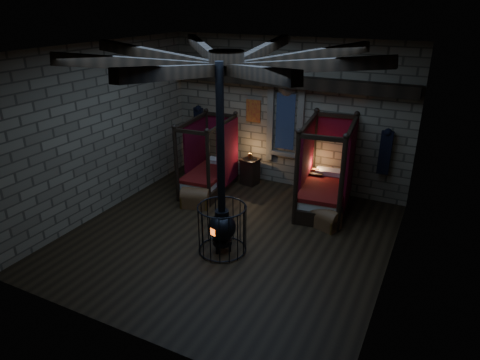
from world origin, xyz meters
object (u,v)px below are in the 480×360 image
at_px(trunk_right, 325,218).
at_px(stove, 222,225).
at_px(bed_left, 209,173).
at_px(trunk_left, 196,198).
at_px(bed_right, 325,188).

relative_size(trunk_right, stove, 0.20).
relative_size(bed_left, trunk_left, 2.46).
relative_size(bed_left, stove, 0.51).
xyz_separation_m(bed_left, bed_right, (3.28, 0.34, 0.06)).
relative_size(trunk_left, stove, 0.21).
height_order(bed_left, stove, stove).
xyz_separation_m(bed_left, trunk_right, (3.60, -0.68, -0.28)).
distance_m(trunk_right, stove, 2.68).
height_order(bed_left, trunk_right, bed_left).
relative_size(bed_left, trunk_right, 2.54).
bearing_deg(bed_left, stove, -59.71).
relative_size(bed_right, trunk_left, 2.79).
height_order(bed_left, bed_right, bed_right).
xyz_separation_m(trunk_left, trunk_right, (3.37, 0.44, -0.01)).
height_order(bed_right, stove, stove).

